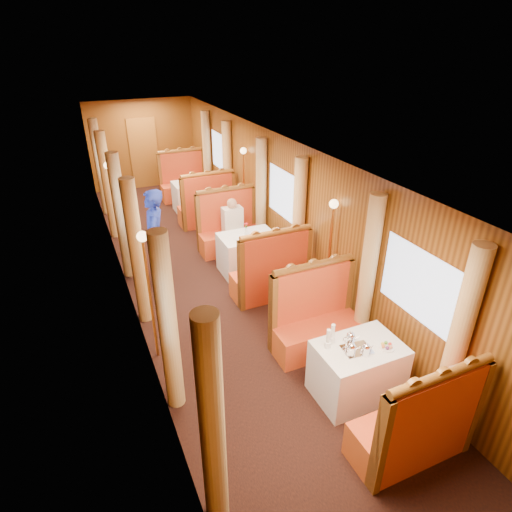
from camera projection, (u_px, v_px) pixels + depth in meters
floor at (212, 278)px, 8.08m from camera, size 3.00×12.00×0.01m
ceiling at (204, 145)px, 6.92m from camera, size 3.00×12.00×0.01m
wall_far at (143, 144)px, 12.36m from camera, size 3.00×0.01×2.50m
wall_left at (120, 231)px, 6.96m from camera, size 0.01×12.00×2.50m
wall_right at (284, 204)px, 8.04m from camera, size 0.01×12.00×2.50m
doorway_far at (144, 153)px, 12.45m from camera, size 0.80×0.04×2.00m
table_near at (357, 370)px, 5.34m from camera, size 1.05×0.72×0.75m
banquette_near_fwd at (415, 428)px, 4.50m from camera, size 1.30×0.55×1.34m
banquette_near_aft at (315, 322)px, 6.14m from camera, size 1.30×0.55×1.34m
table_mid at (248, 253)px, 8.18m from camera, size 1.05×0.72×0.75m
banquette_mid_fwd at (271, 275)px, 7.33m from camera, size 1.30×0.55×1.34m
banquette_mid_aft at (229, 231)px, 8.97m from camera, size 1.30×0.55×1.34m
table_far at (195, 196)px, 11.01m from camera, size 1.05×0.72×0.75m
banquette_far_fwd at (207, 208)px, 10.17m from camera, size 1.30×0.55×1.34m
banquette_far_aft at (184, 183)px, 11.81m from camera, size 1.30×0.55×1.34m
tea_tray at (357, 350)px, 5.11m from camera, size 0.37×0.30×0.01m
teapot_left at (351, 351)px, 4.99m from camera, size 0.20×0.16×0.14m
teapot_right at (366, 351)px, 5.00m from camera, size 0.16×0.12×0.13m
teapot_back at (350, 340)px, 5.16m from camera, size 0.20×0.17×0.14m
fruit_plate at (386, 346)px, 5.14m from camera, size 0.20×0.20×0.05m
cup_inboard at (328, 341)px, 5.10m from camera, size 0.08×0.08×0.26m
cup_outboard at (332, 335)px, 5.19m from camera, size 0.08×0.08×0.26m
rose_vase_mid at (246, 226)px, 7.93m from camera, size 0.06×0.06×0.36m
rose_vase_far at (194, 176)px, 10.74m from camera, size 0.06×0.06×0.36m
window_left_near at (174, 351)px, 4.04m from camera, size 0.01×1.20×0.90m
curtain_left_near_a at (212, 429)px, 3.57m from camera, size 0.22×0.22×2.35m
curtain_left_near_b at (168, 326)px, 4.84m from camera, size 0.22×0.22×2.35m
window_right_near at (418, 284)px, 5.11m from camera, size 0.01×1.20×0.90m
curtain_right_near_a at (458, 343)px, 4.56m from camera, size 0.22×0.22×2.35m
curtain_right_near_b at (368, 276)px, 5.83m from camera, size 0.22×0.22×2.35m
window_left_mid at (120, 220)px, 6.87m from camera, size 0.01×1.20×0.90m
curtain_left_mid_a at (137, 254)px, 6.41m from camera, size 0.22×0.22×2.35m
curtain_left_mid_b at (121, 217)px, 7.67m from camera, size 0.22×0.22×2.35m
window_right_mid at (284, 194)px, 7.94m from camera, size 0.01×1.20×0.90m
curtain_right_mid_a at (298, 224)px, 7.40m from camera, size 0.22×0.22×2.35m
curtain_right_mid_b at (261, 196)px, 8.66m from camera, size 0.22×0.22×2.35m
window_left_far at (97, 165)px, 9.71m from camera, size 0.01×1.20×0.90m
curtain_left_far_a at (108, 186)px, 9.24m from camera, size 0.22×0.22×2.35m
curtain_left_far_b at (100, 168)px, 10.51m from camera, size 0.22×0.22×2.35m
window_right_far at (220, 152)px, 10.78m from camera, size 0.01×1.20×0.90m
curtain_right_far_a at (228, 171)px, 10.23m from camera, size 0.22×0.22×2.35m
curtain_right_far_b at (207, 156)px, 11.50m from camera, size 0.22×0.22×2.35m
sconce_left_fore at (147, 271)px, 5.52m from camera, size 0.14×0.14×1.95m
sconce_right_fore at (331, 234)px, 6.52m from camera, size 0.14×0.14×1.95m
sconce_left_aft at (111, 190)px, 8.35m from camera, size 0.14×0.14×1.95m
sconce_right_aft at (244, 173)px, 9.36m from camera, size 0.14×0.14×1.95m
steward at (155, 239)px, 7.54m from camera, size 0.56×0.73×1.79m
passenger at (233, 221)px, 8.63m from camera, size 0.40×0.44×0.76m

